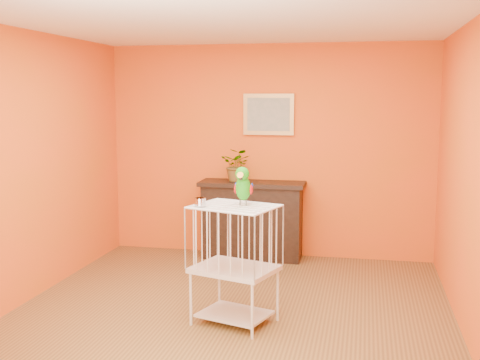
# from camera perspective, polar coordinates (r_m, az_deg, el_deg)

# --- Properties ---
(ground) EXTENTS (4.50, 4.50, 0.00)m
(ground) POSITION_cam_1_polar(r_m,az_deg,el_deg) (5.53, -1.14, -12.90)
(ground) COLOR brown
(ground) RESTS_ON ground
(room_shell) EXTENTS (4.50, 4.50, 4.50)m
(room_shell) POSITION_cam_1_polar(r_m,az_deg,el_deg) (5.19, -1.19, 3.68)
(room_shell) COLOR #E44B15
(room_shell) RESTS_ON ground
(console_cabinet) EXTENTS (1.27, 0.46, 0.94)m
(console_cabinet) POSITION_cam_1_polar(r_m,az_deg,el_deg) (7.35, 1.14, -3.80)
(console_cabinet) COLOR black
(console_cabinet) RESTS_ON ground
(potted_plant) EXTENTS (0.42, 0.45, 0.31)m
(potted_plant) POSITION_cam_1_polar(r_m,az_deg,el_deg) (7.26, -0.31, 1.07)
(potted_plant) COLOR #26722D
(potted_plant) RESTS_ON console_cabinet
(framed_picture) EXTENTS (0.62, 0.04, 0.50)m
(framed_picture) POSITION_cam_1_polar(r_m,az_deg,el_deg) (7.35, 2.72, 6.23)
(framed_picture) COLOR #AA793C
(framed_picture) RESTS_ON room_shell
(birdcage) EXTENTS (0.80, 0.70, 1.04)m
(birdcage) POSITION_cam_1_polar(r_m,az_deg,el_deg) (5.24, -0.52, -7.87)
(birdcage) COLOR silver
(birdcage) RESTS_ON ground
(feed_cup) EXTENTS (0.10, 0.10, 0.07)m
(feed_cup) POSITION_cam_1_polar(r_m,az_deg,el_deg) (5.12, -3.81, -2.08)
(feed_cup) COLOR silver
(feed_cup) RESTS_ON birdcage
(parrot) EXTENTS (0.16, 0.30, 0.34)m
(parrot) POSITION_cam_1_polar(r_m,az_deg,el_deg) (5.14, 0.30, -0.52)
(parrot) COLOR #59544C
(parrot) RESTS_ON birdcage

